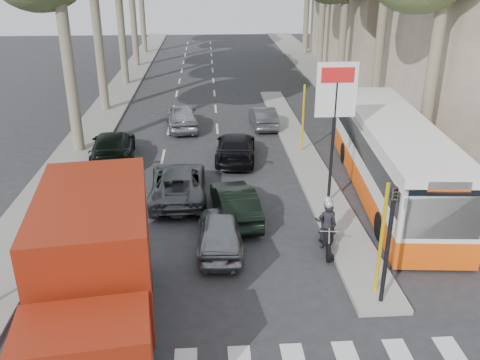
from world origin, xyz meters
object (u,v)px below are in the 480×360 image
object	(u,v)px
red_truck	(95,271)
city_bus	(392,156)
motorcycle	(327,224)
silver_hatchback	(220,231)
dark_hatchback	(235,203)

from	to	relation	value
red_truck	city_bus	distance (m)	13.08
motorcycle	red_truck	bearing A→B (deg)	-140.82
silver_hatchback	city_bus	bearing A→B (deg)	-148.49
dark_hatchback	silver_hatchback	bearing A→B (deg)	66.94
dark_hatchback	red_truck	world-z (taller)	red_truck
red_truck	silver_hatchback	bearing A→B (deg)	45.87
silver_hatchback	red_truck	size ratio (longest dim) A/B	0.53
dark_hatchback	city_bus	distance (m)	6.81
dark_hatchback	red_truck	bearing A→B (deg)	52.06
red_truck	motorcycle	bearing A→B (deg)	24.33
red_truck	dark_hatchback	bearing A→B (deg)	52.12
silver_hatchback	dark_hatchback	xyz separation A→B (m)	(0.60, 2.13, 0.01)
dark_hatchback	city_bus	bearing A→B (deg)	-171.07
red_truck	motorcycle	xyz separation A→B (m)	(6.66, 4.10, -1.11)
red_truck	city_bus	size ratio (longest dim) A/B	0.59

